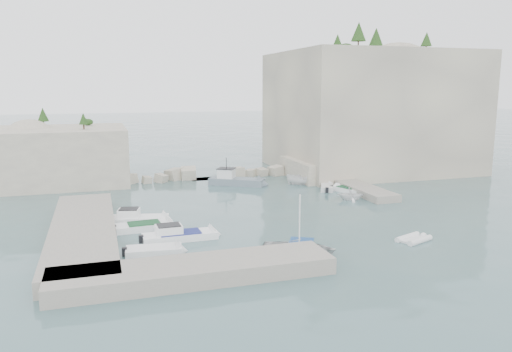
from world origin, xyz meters
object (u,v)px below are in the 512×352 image
object	(u,v)px
motorboat_d	(180,239)
tender_east_b	(347,192)
rowboat	(299,254)
tender_east_c	(327,189)
tender_east_a	(350,200)
work_boat	(237,185)
tender_east_d	(302,185)
motorboat_e	(154,254)
motorboat_c	(144,230)
motorboat_b	(138,222)
inflatable_dinghy	(413,241)

from	to	relation	value
motorboat_d	tender_east_b	xyz separation A→B (m)	(21.51, 12.35, 0.00)
rowboat	tender_east_c	xyz separation A→B (m)	(12.21, 20.73, 0.00)
motorboat_d	tender_east_a	bearing A→B (deg)	22.26
work_boat	tender_east_d	bearing A→B (deg)	15.20
work_boat	motorboat_e	bearing A→B (deg)	-86.94
tender_east_b	work_boat	xyz separation A→B (m)	(-11.08, 8.10, 0.00)
motorboat_c	tender_east_c	size ratio (longest dim) A/B	1.21
motorboat_d	tender_east_c	xyz separation A→B (m)	(19.98, 14.50, 0.00)
tender_east_a	tender_east_c	world-z (taller)	tender_east_a
motorboat_b	inflatable_dinghy	bearing A→B (deg)	-18.32
motorboat_e	inflatable_dinghy	distance (m)	20.33
motorboat_c	tender_east_c	bearing A→B (deg)	21.71
motorboat_b	tender_east_c	world-z (taller)	motorboat_b
tender_east_d	work_boat	bearing A→B (deg)	96.15
motorboat_b	tender_east_d	distance (m)	24.19
motorboat_c	tender_east_d	distance (m)	25.31
rowboat	tender_east_a	distance (m)	19.22
rowboat	inflatable_dinghy	distance (m)	9.93
motorboat_b	motorboat_c	bearing A→B (deg)	-70.62
motorboat_e	motorboat_c	xyz separation A→B (m)	(-0.10, 6.74, 0.00)
motorboat_e	motorboat_b	world-z (taller)	motorboat_b
motorboat_e	tender_east_a	world-z (taller)	tender_east_a
motorboat_c	motorboat_d	xyz separation A→B (m)	(2.50, -3.73, 0.00)
tender_east_d	motorboat_d	bearing A→B (deg)	157.36
rowboat	inflatable_dinghy	bearing A→B (deg)	-60.37
motorboat_e	tender_east_c	xyz separation A→B (m)	(22.38, 17.51, 0.00)
motorboat_d	tender_east_b	bearing A→B (deg)	28.77
motorboat_e	tender_east_d	world-z (taller)	tender_east_d
motorboat_c	rowboat	distance (m)	14.31
motorboat_d	rowboat	size ratio (longest dim) A/B	1.20
tender_east_b	tender_east_c	world-z (taller)	same
motorboat_e	tender_east_b	xyz separation A→B (m)	(23.91, 15.36, 0.00)
motorboat_e	motorboat_d	xyz separation A→B (m)	(2.40, 3.01, 0.00)
motorboat_b	motorboat_d	xyz separation A→B (m)	(2.80, -6.31, 0.00)
motorboat_d	motorboat_e	bearing A→B (deg)	-129.74
motorboat_c	tender_east_b	distance (m)	25.51
tender_east_a	work_boat	distance (m)	15.19
motorboat_e	inflatable_dinghy	world-z (taller)	motorboat_e
motorboat_b	tender_east_c	xyz separation A→B (m)	(22.77, 8.19, 0.00)
inflatable_dinghy	tender_east_b	xyz separation A→B (m)	(3.82, 18.44, 0.00)
motorboat_c	tender_east_c	world-z (taller)	same
motorboat_d	tender_east_a	size ratio (longest dim) A/B	2.26
motorboat_c	motorboat_b	distance (m)	2.60
rowboat	work_boat	world-z (taller)	work_boat
tender_east_a	motorboat_c	bearing A→B (deg)	121.44
motorboat_e	rowboat	world-z (taller)	rowboat
work_boat	tender_east_c	bearing A→B (deg)	-0.21
tender_east_b	tender_east_c	xyz separation A→B (m)	(-1.53, 2.15, 0.00)
rowboat	tender_east_c	world-z (taller)	rowboat
rowboat	inflatable_dinghy	world-z (taller)	rowboat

